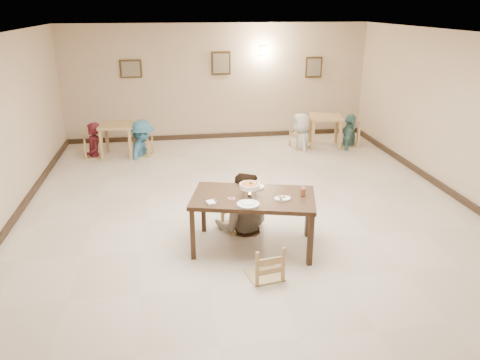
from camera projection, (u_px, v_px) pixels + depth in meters
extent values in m
plane|color=beige|center=(249.00, 213.00, 8.22)|extent=(10.00, 10.00, 0.00)
plane|color=white|center=(250.00, 35.00, 7.16)|extent=(10.00, 10.00, 0.00)
plane|color=beige|center=(217.00, 83.00, 12.31)|extent=(10.00, 0.00, 10.00)
plane|color=beige|center=(378.00, 321.00, 3.07)|extent=(10.00, 0.00, 10.00)
plane|color=beige|center=(472.00, 121.00, 8.26)|extent=(0.00, 10.00, 10.00)
cube|color=#302216|center=(218.00, 136.00, 12.80)|extent=(8.00, 0.06, 0.12)
cube|color=#302216|center=(10.00, 225.00, 7.64)|extent=(0.06, 10.00, 0.12)
cube|color=#302216|center=(457.00, 197.00, 8.76)|extent=(0.06, 10.00, 0.12)
cube|color=#3B2912|center=(131.00, 69.00, 11.83)|extent=(0.55, 0.03, 0.45)
cube|color=gray|center=(131.00, 69.00, 11.81)|extent=(0.45, 0.01, 0.37)
cube|color=#3B2912|center=(221.00, 63.00, 12.12)|extent=(0.50, 0.03, 0.60)
cube|color=gray|center=(221.00, 63.00, 12.10)|extent=(0.41, 0.01, 0.49)
cube|color=#3B2912|center=(314.00, 67.00, 12.52)|extent=(0.45, 0.03, 0.55)
cube|color=gray|center=(314.00, 67.00, 12.50)|extent=(0.37, 0.01, 0.45)
cube|color=#FFD88C|center=(263.00, 51.00, 12.16)|extent=(0.16, 0.05, 0.22)
cube|color=#3B2617|center=(253.00, 198.00, 6.80)|extent=(1.97, 1.41, 0.06)
cube|color=#3B2617|center=(193.00, 235.00, 6.62)|extent=(0.07, 0.07, 0.77)
cube|color=#3B2617|center=(310.00, 240.00, 6.46)|extent=(0.07, 0.07, 0.77)
cube|color=#3B2617|center=(203.00, 209.00, 7.43)|extent=(0.07, 0.07, 0.77)
cube|color=#3B2617|center=(308.00, 214.00, 7.28)|extent=(0.07, 0.07, 0.77)
cube|color=tan|center=(240.00, 199.00, 7.56)|extent=(0.49, 0.49, 0.05)
cube|color=tan|center=(265.00, 248.00, 6.17)|extent=(0.44, 0.44, 0.05)
imported|color=gray|center=(243.00, 173.00, 7.33)|extent=(1.04, 0.88, 1.92)
torus|color=silver|center=(250.00, 188.00, 6.74)|extent=(0.23, 0.23, 0.01)
cylinder|color=silver|center=(250.00, 195.00, 6.78)|extent=(0.06, 0.06, 0.03)
cone|color=#FFA526|center=(250.00, 192.00, 6.76)|extent=(0.03, 0.03, 0.05)
cylinder|color=white|center=(250.00, 186.00, 6.73)|extent=(0.30, 0.30, 0.07)
cylinder|color=#B24820|center=(250.00, 184.00, 6.72)|extent=(0.26, 0.26, 0.02)
sphere|color=#2D7223|center=(251.00, 183.00, 6.70)|extent=(0.04, 0.04, 0.04)
cylinder|color=silver|center=(257.00, 180.00, 6.78)|extent=(0.14, 0.09, 0.10)
cylinder|color=silver|center=(255.00, 190.00, 6.82)|extent=(0.01, 0.01, 0.14)
cylinder|color=silver|center=(243.00, 191.00, 6.80)|extent=(0.01, 0.01, 0.14)
cylinder|color=silver|center=(251.00, 195.00, 6.66)|extent=(0.01, 0.01, 0.14)
cylinder|color=white|center=(255.00, 187.00, 7.09)|extent=(0.29, 0.29, 0.02)
ellipsoid|color=white|center=(255.00, 187.00, 7.08)|extent=(0.19, 0.16, 0.07)
cylinder|color=white|center=(248.00, 204.00, 6.48)|extent=(0.31, 0.31, 0.02)
ellipsoid|color=white|center=(248.00, 204.00, 6.48)|extent=(0.21, 0.17, 0.07)
cylinder|color=white|center=(283.00, 199.00, 6.67)|extent=(0.24, 0.24, 0.02)
sphere|color=#2D7223|center=(281.00, 199.00, 6.60)|extent=(0.04, 0.04, 0.04)
cylinder|color=white|center=(232.00, 199.00, 6.68)|extent=(0.10, 0.10, 0.02)
cylinder|color=#A41424|center=(232.00, 198.00, 6.68)|extent=(0.08, 0.08, 0.01)
cube|color=white|center=(211.00, 203.00, 6.53)|extent=(0.14, 0.16, 0.03)
cube|color=silver|center=(214.00, 201.00, 6.61)|extent=(0.04, 0.15, 0.01)
cube|color=silver|center=(215.00, 200.00, 6.61)|extent=(0.04, 0.15, 0.01)
cylinder|color=white|center=(303.00, 191.00, 6.77)|extent=(0.07, 0.07, 0.14)
cylinder|color=orange|center=(303.00, 192.00, 6.77)|extent=(0.06, 0.06, 0.11)
cube|color=tan|center=(117.00, 125.00, 11.07)|extent=(0.83, 0.83, 0.06)
cube|color=tan|center=(101.00, 145.00, 10.87)|extent=(0.07, 0.07, 0.72)
cube|color=tan|center=(130.00, 145.00, 10.92)|extent=(0.07, 0.07, 0.72)
cube|color=tan|center=(107.00, 138.00, 11.49)|extent=(0.07, 0.07, 0.72)
cube|color=tan|center=(134.00, 137.00, 11.54)|extent=(0.07, 0.07, 0.72)
cube|color=tan|center=(326.00, 117.00, 11.80)|extent=(0.94, 0.94, 0.06)
cube|color=tan|center=(313.00, 136.00, 11.64)|extent=(0.07, 0.07, 0.73)
cube|color=tan|center=(340.00, 136.00, 11.61)|extent=(0.07, 0.07, 0.73)
cube|color=tan|center=(310.00, 129.00, 12.27)|extent=(0.07, 0.07, 0.73)
cube|color=tan|center=(336.00, 129.00, 12.24)|extent=(0.07, 0.07, 0.73)
cube|color=tan|center=(93.00, 140.00, 11.09)|extent=(0.43, 0.43, 0.05)
cube|color=tan|center=(142.00, 140.00, 11.20)|extent=(0.41, 0.41, 0.04)
cube|color=tan|center=(301.00, 131.00, 11.82)|extent=(0.44, 0.44, 0.05)
cube|color=tan|center=(350.00, 127.00, 11.95)|extent=(0.50, 0.50, 0.05)
imported|color=#521520|center=(91.00, 123.00, 10.95)|extent=(0.58, 0.70, 1.67)
imported|color=teal|center=(141.00, 120.00, 11.03)|extent=(0.92, 1.26, 1.74)
imported|color=silver|center=(302.00, 113.00, 11.66)|extent=(0.62, 0.90, 1.76)
imported|color=slate|center=(351.00, 114.00, 11.83)|extent=(0.81, 1.05, 1.66)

